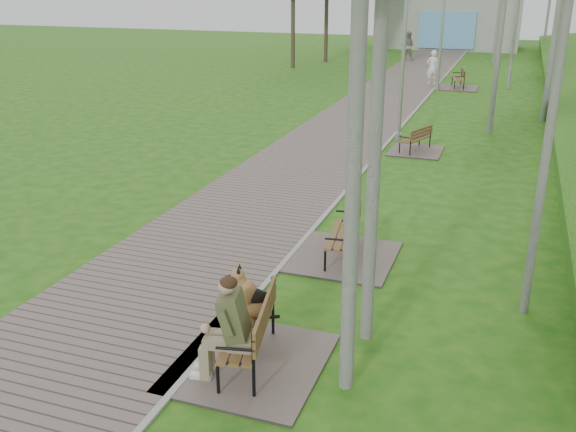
{
  "coord_description": "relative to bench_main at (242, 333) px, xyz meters",
  "views": [
    {
      "loc": [
        3.77,
        -0.83,
        5.1
      ],
      "look_at": [
        0.3,
        8.95,
        1.23
      ],
      "focal_mm": 40.0,
      "sensor_mm": 36.0,
      "label": 1
    }
  ],
  "objects": [
    {
      "name": "pedestrian_near",
      "position": [
        -0.92,
        26.14,
        0.36
      ],
      "size": [
        0.73,
        0.63,
        1.7
      ],
      "primitive_type": "imported",
      "rotation": [
        0.0,
        0.0,
        3.57
      ],
      "color": "white",
      "rests_on": "ground"
    },
    {
      "name": "walkway",
      "position": [
        -2.34,
        15.28,
        -0.48
      ],
      "size": [
        3.5,
        67.0,
        0.04
      ],
      "primitive_type": "cube",
      "color": "#70615A",
      "rests_on": "ground"
    },
    {
      "name": "pedestrian_far",
      "position": [
        -3.79,
        35.67,
        0.42
      ],
      "size": [
        0.91,
        0.72,
        1.83
      ],
      "primitive_type": "imported",
      "rotation": [
        0.0,
        0.0,
        3.18
      ],
      "color": "gray",
      "rests_on": "ground"
    },
    {
      "name": "bench_far",
      "position": [
        0.44,
        25.45,
        -0.29
      ],
      "size": [
        1.84,
        2.04,
        1.13
      ],
      "color": "#70615A",
      "rests_on": "ground"
    },
    {
      "name": "lamp_post_third",
      "position": [
        -0.42,
        24.51,
        2.2
      ],
      "size": [
        0.22,
        0.22,
        5.78
      ],
      "color": "#A1A3A9",
      "rests_on": "ground"
    },
    {
      "name": "building_north",
      "position": [
        -2.09,
        44.76,
        1.5
      ],
      "size": [
        10.0,
        5.2,
        4.0
      ],
      "color": "#9E9E99",
      "rests_on": "ground"
    },
    {
      "name": "bench_second",
      "position": [
        0.37,
        4.01,
        -0.28
      ],
      "size": [
        1.92,
        2.13,
        1.18
      ],
      "color": "#70615A",
      "rests_on": "ground"
    },
    {
      "name": "kerb",
      "position": [
        -0.59,
        15.28,
        -0.47
      ],
      "size": [
        0.1,
        67.0,
        0.05
      ],
      "primitive_type": "cube",
      "color": "#999993",
      "rests_on": "ground"
    },
    {
      "name": "bench_third",
      "position": [
        0.41,
        12.57,
        -0.32
      ],
      "size": [
        1.58,
        1.75,
        0.97
      ],
      "color": "#70615A",
      "rests_on": "ground"
    },
    {
      "name": "bench_main",
      "position": [
        0.0,
        0.0,
        0.0
      ],
      "size": [
        2.01,
        2.24,
        1.76
      ],
      "color": "#70615A",
      "rests_on": "ground"
    },
    {
      "name": "lamp_post_second",
      "position": [
        -0.3,
        13.6,
        1.95
      ],
      "size": [
        0.2,
        0.2,
        5.23
      ],
      "color": "#A1A3A9",
      "rests_on": "ground"
    }
  ]
}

